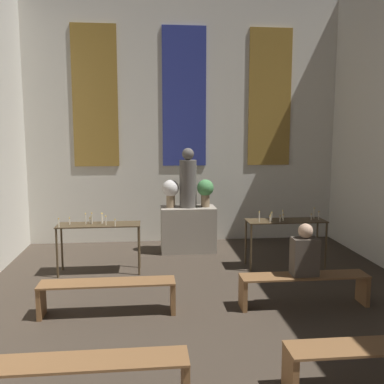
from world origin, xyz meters
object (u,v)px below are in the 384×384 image
Objects in this scene: altar at (188,229)px; pew_back_left at (108,291)px; candle_rack_left at (99,230)px; candle_rack_right at (286,226)px; pew_second_right at (380,357)px; person_seated at (305,253)px; statue at (188,181)px; pew_back_right at (304,284)px; flower_vase_left at (171,190)px; pew_second_left at (87,374)px; flower_vase_right at (205,190)px.

pew_back_left is (-1.37, -3.00, -0.14)m from altar.
altar is 0.78× the size of candle_rack_left.
candle_rack_right is (3.34, -0.00, -0.00)m from candle_rack_left.
pew_second_right is 2.06m from person_seated.
pew_back_right is (1.37, -3.00, -1.15)m from statue.
flower_vase_left is at bearing 71.41° from pew_back_left.
statue reaches higher than pew_back_right.
statue is at bearing 0.00° from flower_vase_left.
pew_back_right is at bearing 36.31° from pew_second_left.
candle_rack_left is 0.79× the size of pew_back_right.
flower_vase_right is 0.77× the size of person_seated.
altar is at bearing 0.00° from flower_vase_left.
pew_back_right is (1.37, -3.00, -0.14)m from altar.
pew_back_right is (2.73, 2.01, 0.00)m from pew_second_left.
pew_back_left is 2.76m from person_seated.
candle_rack_right reaches higher than altar.
flower_vase_right is (0.71, 0.00, 0.00)m from flower_vase_left.
candle_rack_right is (1.31, -1.23, -0.52)m from flower_vase_right.
flower_vase_right reaches higher than pew_second_left.
flower_vase_left and flower_vase_right have the same top height.
pew_second_right and pew_back_right have the same top height.
pew_back_right is at bearing 90.00° from pew_second_right.
pew_second_left and pew_second_right have the same top height.
flower_vase_right is 3.59m from pew_back_left.
candle_rack_left is 4.87m from pew_second_right.
candle_rack_left is (-1.67, -1.23, 0.30)m from altar.
pew_second_right is (1.37, -5.01, -0.14)m from altar.
pew_second_left is 1.00× the size of pew_back_left.
pew_back_right is (1.72, -3.00, -0.95)m from flower_vase_left.
flower_vase_left is 0.31× the size of pew_back_right.
candle_rack_right is at bearing 85.46° from pew_second_right.
person_seated is (3.03, -1.78, 0.02)m from candle_rack_left.
pew_second_left is (-1.37, -5.01, -0.14)m from altar.
flower_vase_left is 0.40× the size of candle_rack_left.
candle_rack_left is at bearing 179.99° from candle_rack_right.
candle_rack_left is 3.82m from pew_second_left.
flower_vase_right is 3.21m from person_seated.
statue is 3.49m from pew_back_left.
flower_vase_left is 0.40× the size of candle_rack_right.
candle_rack_left is at bearing 149.61° from person_seated.
pew_second_left is 3.41m from person_seated.
candle_rack_right is at bearing -36.36° from altar.
flower_vase_right reaches higher than candle_rack_right.
candle_rack_left is at bearing 94.61° from pew_second_left.
pew_second_left is at bearing -143.69° from pew_back_right.
flower_vase_left is at bearing 108.96° from pew_second_right.
pew_back_right is at bearing -99.61° from candle_rack_right.
pew_second_left is at bearing -85.39° from candle_rack_left.
candle_rack_left is at bearing 99.74° from pew_back_left.
person_seated is at bearing -99.82° from candle_rack_right.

